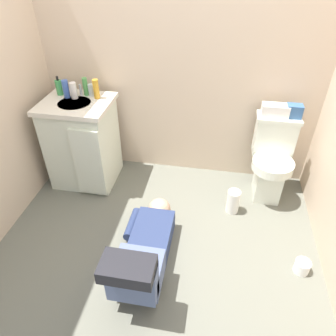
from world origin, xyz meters
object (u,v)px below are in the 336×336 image
Objects in this scene: person_plumber at (144,251)px; bottle_blue at (66,89)px; soap_dispenser at (59,87)px; paper_towel_roll at (233,201)px; tissue_box at (275,110)px; toiletry_bag at (294,111)px; bottle_clear at (91,90)px; toilet at (271,160)px; vanity_cabinet at (83,142)px; bottle_white at (74,91)px; bottle_amber at (96,89)px; bottle_green at (85,87)px; faucet at (81,90)px; toilet_paper_roll at (302,267)px.

person_plumber is 1.54m from bottle_blue.
soap_dispenser is 1.82m from paper_towel_roll.
toiletry_bag is (0.15, 0.00, 0.01)m from tissue_box.
bottle_clear is at bearing 20.16° from bottle_blue.
soap_dispenser is at bearing 178.95° from toilet.
bottle_white is (-0.04, 0.08, 0.47)m from vanity_cabinet.
soap_dispenser is 1.00× the size of bottle_amber.
vanity_cabinet is 0.77× the size of person_plumber.
toilet is 1.76m from bottle_green.
vanity_cabinet is at bearing -33.10° from soap_dispenser.
bottle_amber is 1.53m from paper_towel_roll.
toilet is 7.18× the size of bottle_clear.
toilet is at bearing -1.83° from faucet.
bottle_white reaches higher than toiletry_bag.
soap_dispenser is at bearing -178.29° from tissue_box.
vanity_cabinet reaches higher than person_plumber.
soap_dispenser is at bearing 157.01° from toilet_paper_roll.
toilet is 1.79m from faucet.
faucet reaches higher than vanity_cabinet.
bottle_green is at bearing 28.73° from bottle_blue.
bottle_clear is (0.13, 0.07, -0.02)m from bottle_white.
toilet is 1.98m from soap_dispenser.
tissue_box is 1.52m from bottle_amber.
vanity_cabinet is 1.25m from person_plumber.
person_plumber is (-0.92, -1.02, -0.19)m from toilet.
toilet is 4.82× the size of bottle_green.
toilet_paper_roll is at bearing -47.15° from paper_towel_roll.
bottle_white is (0.07, -0.00, -0.01)m from bottle_blue.
vanity_cabinet is at bearing -174.31° from toiletry_bag.
tissue_box is at bearing 116.43° from toilet.
bottle_green is (-1.68, 0.07, 0.53)m from toilet.
soap_dispenser reaches higher than toilet.
vanity_cabinet is at bearing 170.85° from paper_towel_roll.
bottle_white reaches higher than bottle_clear.
bottle_green is 1.42× the size of toilet_paper_roll.
vanity_cabinet reaches higher than toilet_paper_roll.
bottle_white is 0.84× the size of bottle_amber.
toilet is at bearing 103.25° from toilet_paper_roll.
person_plumber is 4.84× the size of tissue_box.
bottle_white is at bearing 129.65° from person_plumber.
bottle_white is at bearing -169.67° from bottle_amber.
bottle_clear is (-1.73, -0.03, 0.07)m from toiletry_bag.
faucet reaches higher than toiletry_bag.
bottle_amber is (0.16, -0.04, 0.03)m from faucet.
toilet_paper_roll is at bearing -26.28° from bottle_green.
person_plumber is 6.42× the size of bottle_amber.
bottle_clear reaches higher than person_plumber.
tissue_box is (1.68, 0.04, -0.07)m from faucet.
tissue_box is 1.33× the size of bottle_amber.
vanity_cabinet is at bearing -144.75° from bottle_amber.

